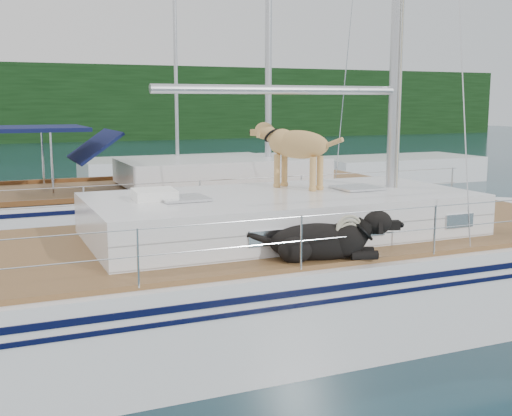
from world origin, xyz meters
name	(u,v)px	position (x,y,z in m)	size (l,w,h in m)	color
ground	(228,328)	(0.00, 0.00, 0.00)	(120.00, 120.00, 0.00)	black
tree_line	(19,103)	(0.00, 45.00, 3.00)	(90.00, 3.00, 6.00)	black
shore_bank	(20,134)	(0.00, 46.20, 0.60)	(92.00, 1.00, 1.20)	#595147
main_sailboat	(235,279)	(0.10, 0.00, 0.68)	(12.00, 3.85, 14.01)	white
neighbor_sailboat	(179,207)	(1.25, 6.53, 0.63)	(11.00, 3.50, 13.30)	white
bg_boat_center	(178,170)	(4.00, 16.00, 0.45)	(7.20, 3.00, 11.65)	white
bg_boat_east	(396,169)	(12.00, 13.00, 0.46)	(6.40, 3.00, 11.65)	white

